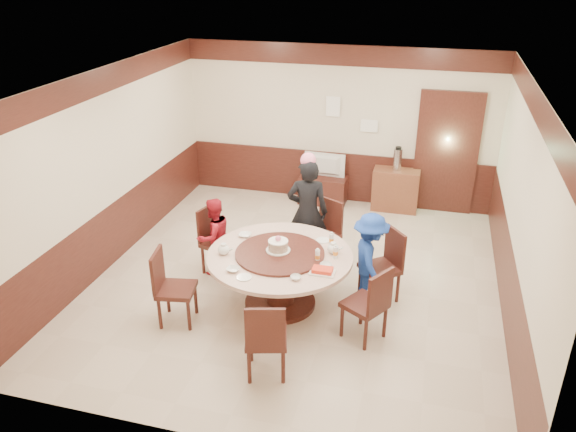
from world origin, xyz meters
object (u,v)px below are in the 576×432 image
(person_blue, at_px, (370,259))
(shrimp_platter, at_px, (322,271))
(birthday_cake, at_px, (278,245))
(television, at_px, (324,166))
(banquet_table, at_px, (280,269))
(tv_stand, at_px, (323,190))
(person_red, at_px, (214,236))
(person_standing, at_px, (307,212))
(thermos, at_px, (398,160))
(side_cabinet, at_px, (395,190))

(person_blue, xyz_separation_m, shrimp_platter, (-0.48, -0.70, 0.15))
(person_blue, relative_size, birthday_cake, 4.01)
(television, bearing_deg, banquet_table, 95.85)
(birthday_cake, xyz_separation_m, tv_stand, (-0.11, 3.37, -0.60))
(person_red, distance_m, television, 3.00)
(birthday_cake, bearing_deg, tv_stand, 91.85)
(person_blue, distance_m, tv_stand, 3.28)
(person_standing, height_order, tv_stand, person_standing)
(birthday_cake, relative_size, thermos, 0.82)
(birthday_cake, bearing_deg, person_blue, 17.68)
(person_blue, bearing_deg, person_standing, 31.30)
(banquet_table, height_order, television, television)
(birthday_cake, distance_m, side_cabinet, 3.64)
(television, height_order, side_cabinet, television)
(person_red, height_order, television, person_red)
(tv_stand, bearing_deg, thermos, 1.33)
(person_standing, bearing_deg, shrimp_platter, 99.70)
(person_standing, xyz_separation_m, birthday_cake, (-0.11, -1.15, 0.04))
(television, xyz_separation_m, thermos, (1.29, 0.03, 0.22))
(banquet_table, bearing_deg, person_red, 152.97)
(television, relative_size, thermos, 1.97)
(person_red, bearing_deg, television, -167.83)
(banquet_table, xyz_separation_m, tv_stand, (-0.14, 3.41, -0.28))
(person_standing, xyz_separation_m, shrimp_platter, (0.53, -1.49, -0.03))
(thermos, bearing_deg, banquet_table, -108.56)
(banquet_table, distance_m, side_cabinet, 3.63)
(television, bearing_deg, person_red, 74.33)
(person_red, bearing_deg, thermos, 172.81)
(person_standing, height_order, person_blue, person_standing)
(banquet_table, bearing_deg, tv_stand, 92.36)
(side_cabinet, bearing_deg, person_standing, -115.72)
(person_standing, bearing_deg, birthday_cake, 74.62)
(shrimp_platter, relative_size, television, 0.40)
(birthday_cake, bearing_deg, side_cabinet, 70.63)
(banquet_table, bearing_deg, thermos, 71.44)
(person_standing, height_order, birthday_cake, person_standing)
(person_blue, bearing_deg, tv_stand, 1.59)
(shrimp_platter, distance_m, tv_stand, 3.83)
(person_standing, distance_m, television, 2.23)
(shrimp_platter, xyz_separation_m, tv_stand, (-0.75, 3.72, -0.53))
(banquet_table, relative_size, tv_stand, 2.17)
(person_standing, distance_m, thermos, 2.50)
(person_blue, xyz_separation_m, television, (-1.23, 3.01, 0.09))
(person_blue, distance_m, side_cabinet, 3.05)
(birthday_cake, distance_m, tv_stand, 3.43)
(banquet_table, relative_size, shrimp_platter, 6.14)
(banquet_table, bearing_deg, side_cabinet, 71.30)
(person_red, xyz_separation_m, person_blue, (2.21, -0.18, 0.06))
(banquet_table, xyz_separation_m, thermos, (1.15, 3.44, 0.41))
(tv_stand, bearing_deg, shrimp_platter, -78.58)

